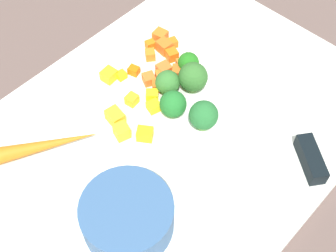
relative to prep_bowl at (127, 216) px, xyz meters
The scene contains 32 objects.
ground_plane 0.14m from the prep_bowl, 155.84° to the right, with size 4.00×4.00×0.00m, color brown.
cutting_board 0.14m from the prep_bowl, 155.84° to the right, with size 0.56×0.40×0.01m, color white.
prep_bowl is the anchor object (origin of this frame).
chef_knife 0.25m from the prep_bowl, 168.76° to the left, with size 0.21×0.27×0.02m.
whole_carrot 0.15m from the prep_bowl, 84.02° to the right, with size 0.03×0.03×0.17m, color orange.
carrot_dice_0 0.23m from the prep_bowl, 135.93° to the right, with size 0.01×0.01×0.01m, color orange.
carrot_dice_1 0.25m from the prep_bowl, 155.34° to the right, with size 0.01×0.01×0.01m, color orange.
carrot_dice_2 0.28m from the prep_bowl, 140.60° to the right, with size 0.01×0.01×0.01m, color orange.
carrot_dice_3 0.23m from the prep_bowl, 151.55° to the right, with size 0.02×0.02×0.02m, color orange.
carrot_dice_4 0.21m from the prep_bowl, 141.71° to the right, with size 0.02×0.02×0.01m, color orange.
carrot_dice_5 0.23m from the prep_bowl, 146.56° to the right, with size 0.02×0.02×0.02m, color orange.
carrot_dice_6 0.24m from the prep_bowl, 152.08° to the right, with size 0.02×0.01×0.02m, color orange.
carrot_dice_7 0.20m from the prep_bowl, 145.78° to the right, with size 0.02×0.02×0.01m, color orange.
carrot_dice_8 0.29m from the prep_bowl, 147.12° to the right, with size 0.01×0.01×0.01m, color orange.
carrot_dice_9 0.26m from the prep_bowl, 141.02° to the right, with size 0.01×0.01×0.01m, color orange.
carrot_dice_10 0.26m from the prep_bowl, 147.91° to the right, with size 0.02×0.02×0.02m, color orange.
carrot_dice_11 0.27m from the prep_bowl, 145.01° to the right, with size 0.02×0.02×0.02m, color orange.
carrot_dice_12 0.22m from the prep_bowl, 146.66° to the right, with size 0.02×0.02×0.02m, color orange.
carrot_dice_13 0.30m from the prep_bowl, 143.17° to the right, with size 0.02×0.02×0.01m, color orange.
pepper_dice_0 0.22m from the prep_bowl, 131.42° to the right, with size 0.01×0.01×0.01m, color yellow.
pepper_dice_1 0.18m from the prep_bowl, 144.11° to the right, with size 0.02×0.01×0.01m, color yellow.
pepper_dice_2 0.12m from the prep_bowl, 144.17° to the right, with size 0.02×0.02×0.02m, color yellow.
pepper_dice_3 0.17m from the prep_bowl, 145.72° to the right, with size 0.02×0.02×0.01m, color yellow.
pepper_dice_4 0.18m from the prep_bowl, 136.42° to the right, with size 0.02×0.01×0.01m, color yellow.
pepper_dice_5 0.12m from the prep_bowl, 130.14° to the right, with size 0.02×0.02×0.02m, color yellow.
pepper_dice_6 0.22m from the prep_bowl, 127.03° to the right, with size 0.02×0.02×0.02m, color yellow.
pepper_dice_7 0.15m from the prep_bowl, 127.35° to the right, with size 0.02×0.02×0.02m, color yellow.
broccoli_floret_0 0.16m from the prep_bowl, 154.97° to the right, with size 0.04×0.04×0.04m.
broccoli_floret_1 0.21m from the prep_bowl, 158.23° to the right, with size 0.04×0.04×0.05m.
broccoli_floret_2 0.20m from the prep_bowl, 149.58° to the right, with size 0.03×0.03×0.04m.
broccoli_floret_3 0.16m from the prep_bowl, behind, with size 0.04×0.04×0.04m.
broccoli_floret_4 0.24m from the prep_bowl, 154.30° to the right, with size 0.03×0.03×0.03m.
Camera 1 is at (0.25, 0.23, 0.51)m, focal length 49.83 mm.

